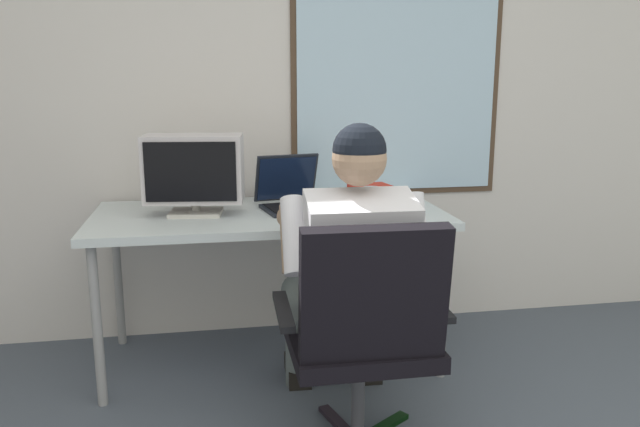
% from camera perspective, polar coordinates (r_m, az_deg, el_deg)
% --- Properties ---
extents(wall_rear, '(5.78, 0.08, 2.74)m').
position_cam_1_polar(wall_rear, '(3.32, -1.25, 12.71)').
color(wall_rear, silver).
rests_on(wall_rear, ground).
extents(desk, '(1.61, 0.75, 0.74)m').
position_cam_1_polar(desk, '(2.94, -4.58, -0.84)').
color(desk, gray).
rests_on(desk, ground).
extents(office_chair, '(0.60, 0.57, 0.90)m').
position_cam_1_polar(office_chair, '(2.19, 4.13, -10.23)').
color(office_chair, black).
rests_on(office_chair, ground).
extents(person_seated, '(0.54, 0.82, 1.20)m').
position_cam_1_polar(person_seated, '(2.40, 2.74, -5.48)').
color(person_seated, '#4F5859').
rests_on(person_seated, ground).
extents(crt_monitor, '(0.46, 0.27, 0.36)m').
position_cam_1_polar(crt_monitor, '(2.87, -11.36, 3.93)').
color(crt_monitor, beige).
rests_on(crt_monitor, desk).
extents(laptop, '(0.37, 0.39, 0.25)m').
position_cam_1_polar(laptop, '(3.01, -2.52, 1.78)').
color(laptop, black).
rests_on(laptop, desk).
extents(wine_glass, '(0.08, 0.08, 0.14)m').
position_cam_1_polar(wine_glass, '(2.78, 4.68, 1.54)').
color(wine_glass, silver).
rests_on(wine_glass, desk).
extents(book_stack, '(0.21, 0.17, 0.09)m').
position_cam_1_polar(book_stack, '(3.12, 4.57, 1.87)').
color(book_stack, '#9C8E1D').
rests_on(book_stack, desk).
extents(cd_case, '(0.15, 0.13, 0.01)m').
position_cam_1_polar(cd_case, '(2.89, 7.54, 0.05)').
color(cd_case, blue).
rests_on(cd_case, desk).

